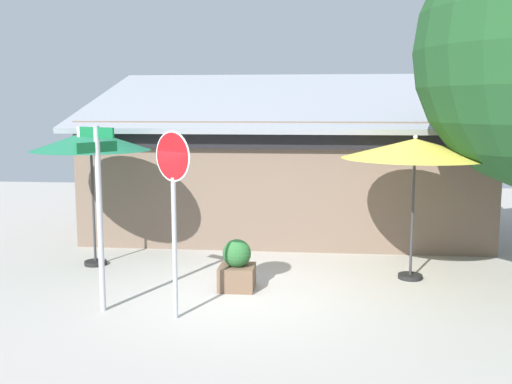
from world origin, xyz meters
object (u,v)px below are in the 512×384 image
(patio_umbrella_mustard_center, at_px, (415,149))
(sidewalk_planter, at_px, (237,267))
(stop_sign, at_px, (173,190))
(patio_umbrella_forest_green_left, at_px, (91,141))
(street_sign_post, at_px, (99,201))

(patio_umbrella_mustard_center, bearing_deg, sidewalk_planter, -163.10)
(stop_sign, xyz_separation_m, patio_umbrella_mustard_center, (3.82, 2.44, 0.44))
(patio_umbrella_forest_green_left, bearing_deg, sidewalk_planter, -22.87)
(sidewalk_planter, bearing_deg, stop_sign, -115.87)
(street_sign_post, distance_m, stop_sign, 1.24)
(patio_umbrella_mustard_center, xyz_separation_m, sidewalk_planter, (-3.10, -0.94, -1.99))
(street_sign_post, xyz_separation_m, patio_umbrella_forest_green_left, (-1.09, 2.56, 0.74))
(street_sign_post, height_order, sidewalk_planter, street_sign_post)
(street_sign_post, height_order, patio_umbrella_forest_green_left, street_sign_post)
(street_sign_post, relative_size, stop_sign, 1.02)
(stop_sign, relative_size, patio_umbrella_forest_green_left, 1.02)
(patio_umbrella_mustard_center, bearing_deg, stop_sign, -147.46)
(sidewalk_planter, bearing_deg, street_sign_post, -146.45)
(street_sign_post, height_order, patio_umbrella_mustard_center, street_sign_post)
(stop_sign, relative_size, patio_umbrella_mustard_center, 1.06)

